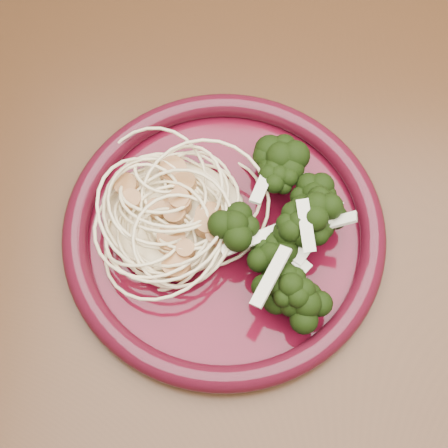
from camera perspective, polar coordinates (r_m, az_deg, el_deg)
dining_table at (r=0.61m, az=-3.73°, el=0.47°), size 1.20×0.80×0.75m
dinner_plate at (r=0.48m, az=0.00°, el=-0.53°), size 0.30×0.30×0.02m
spaghetti_pile at (r=0.48m, az=-4.62°, el=1.16°), size 0.13×0.12×0.03m
scallop_cluster at (r=0.45m, az=-4.89°, el=2.80°), size 0.12×0.12×0.03m
broccoli_pile at (r=0.46m, az=5.88°, el=-1.16°), size 0.11×0.15×0.05m
onion_garnish at (r=0.44m, az=6.23°, el=0.34°), size 0.07×0.09×0.05m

